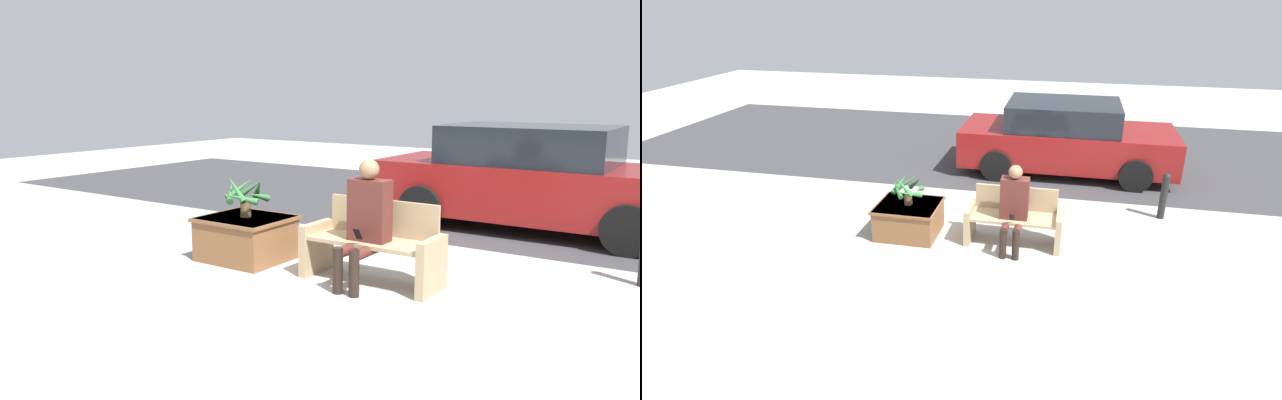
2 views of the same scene
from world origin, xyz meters
The scene contains 8 objects.
ground_plane centered at (0.00, 0.00, 0.00)m, with size 30.00×30.00×0.00m, color #ADA89E.
road_surface centered at (0.00, 5.36, 0.00)m, with size 20.00×6.00×0.01m, color #38383A.
bench centered at (-0.05, 0.46, 0.39)m, with size 1.44×0.55×0.83m.
person_seated centered at (-0.05, 0.29, 0.70)m, with size 0.41×0.61×1.28m.
planter_box centered at (-1.70, 0.38, 0.27)m, with size 0.98×0.88×0.51m.
potted_plant centered at (-1.70, 0.37, 0.78)m, with size 0.56×0.55×0.51m.
parked_car centered at (0.58, 3.94, 0.72)m, with size 4.34×1.98×1.48m.
bollard_post centered at (2.29, 1.87, 0.42)m, with size 0.13×0.13×0.81m.
Camera 2 is at (0.66, -6.40, 3.63)m, focal length 28.00 mm.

